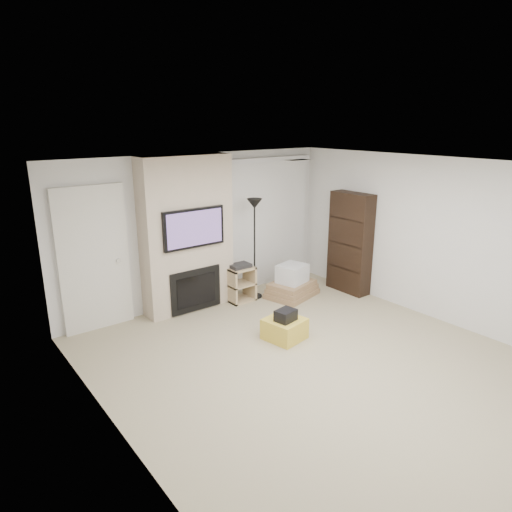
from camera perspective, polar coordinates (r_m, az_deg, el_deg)
floor at (r=6.10m, az=7.08°, el=-13.03°), size 5.00×5.50×0.00m
ceiling at (r=5.33m, az=8.05°, el=11.05°), size 5.00×5.50×0.00m
wall_back at (r=7.70m, az=-7.07°, el=3.33°), size 5.00×0.00×2.50m
wall_left at (r=4.31m, az=-17.04°, el=-8.19°), size 0.00×5.50×2.50m
wall_right at (r=7.51m, az=21.19°, el=1.99°), size 0.00×5.50×2.50m
hvac_vent at (r=6.18m, az=5.32°, el=11.86°), size 0.35×0.18×0.01m
ottoman at (r=6.59m, az=3.59°, el=-9.06°), size 0.58×0.58×0.30m
black_bag at (r=6.45m, az=3.74°, el=-7.41°), size 0.32×0.27×0.16m
fireplace_wall at (r=7.35m, az=-8.57°, el=2.53°), size 1.50×0.47×2.50m
entry_door at (r=7.01m, az=-19.59°, el=-0.51°), size 1.02×0.11×2.14m
vertical_blinds at (r=8.43m, az=1.33°, el=4.78°), size 1.98×0.10×2.37m
floor_lamp at (r=7.71m, az=-0.19°, el=4.45°), size 0.26×0.26×1.75m
av_stand at (r=7.84m, az=-2.00°, el=-3.19°), size 0.45×0.38×0.66m
box_stack at (r=8.09m, az=4.52°, el=-3.54°), size 1.00×0.85×0.58m
bookshelf at (r=8.30m, az=11.69°, el=1.61°), size 0.30×0.80×1.80m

